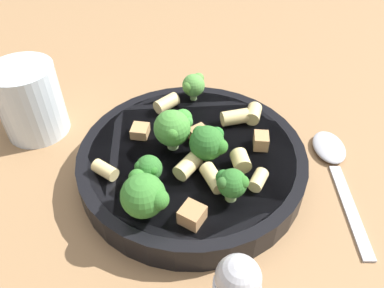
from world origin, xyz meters
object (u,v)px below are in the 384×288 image
(broccoli_floret_0, at_px, (208,142))
(chicken_chunk_0, at_px, (140,131))
(chicken_chunk_1, at_px, (192,215))
(chicken_chunk_3, at_px, (199,133))
(chicken_chunk_2, at_px, (261,141))
(drinking_glass, at_px, (31,105))
(broccoli_floret_5, at_px, (148,169))
(spoon, at_px, (334,161))
(rigatoni_4, at_px, (213,178))
(broccoli_floret_1, at_px, (174,127))
(broccoli_floret_3, at_px, (144,195))
(rigatoni_2, at_px, (105,170))
(pasta_bowl, at_px, (192,160))
(rigatoni_0, at_px, (188,166))
(rigatoni_5, at_px, (258,180))
(rigatoni_6, at_px, (253,114))
(broccoli_floret_2, at_px, (193,85))
(broccoli_floret_4, at_px, (232,183))
(rigatoni_1, at_px, (167,103))
(rigatoni_7, at_px, (241,161))
(rigatoni_3, at_px, (235,117))

(broccoli_floret_0, relative_size, chicken_chunk_0, 2.07)
(chicken_chunk_1, distance_m, chicken_chunk_3, 0.11)
(chicken_chunk_2, relative_size, drinking_glass, 0.21)
(broccoli_floret_5, bearing_deg, chicken_chunk_3, 72.90)
(broccoli_floret_5, xyz_separation_m, chicken_chunk_1, (0.05, -0.03, -0.01))
(broccoli_floret_0, height_order, spoon, broccoli_floret_0)
(chicken_chunk_1, bearing_deg, rigatoni_4, 83.53)
(broccoli_floret_1, bearing_deg, chicken_chunk_1, -61.00)
(spoon, bearing_deg, broccoli_floret_3, -137.39)
(broccoli_floret_3, xyz_separation_m, rigatoni_2, (-0.06, 0.03, -0.02))
(broccoli_floret_3, bearing_deg, chicken_chunk_1, 5.71)
(broccoli_floret_1, height_order, rigatoni_2, broccoli_floret_1)
(broccoli_floret_1, bearing_deg, pasta_bowl, -6.65)
(rigatoni_0, bearing_deg, rigatoni_5, 4.34)
(rigatoni_6, height_order, chicken_chunk_0, rigatoni_6)
(broccoli_floret_2, relative_size, broccoli_floret_4, 0.98)
(broccoli_floret_0, relative_size, rigatoni_1, 1.38)
(chicken_chunk_3, bearing_deg, rigatoni_0, -85.09)
(broccoli_floret_1, distance_m, broccoli_floret_3, 0.09)
(broccoli_floret_0, distance_m, chicken_chunk_0, 0.08)
(rigatoni_6, bearing_deg, broccoli_floret_5, -119.55)
(rigatoni_0, bearing_deg, spoon, 32.61)
(broccoli_floret_3, bearing_deg, broccoli_floret_5, 107.07)
(rigatoni_0, xyz_separation_m, rigatoni_7, (0.05, 0.02, 0.00))
(broccoli_floret_5, bearing_deg, chicken_chunk_1, -27.35)
(broccoli_floret_5, distance_m, rigatoni_2, 0.05)
(chicken_chunk_2, bearing_deg, broccoli_floret_3, -124.48)
(rigatoni_1, xyz_separation_m, chicken_chunk_3, (0.05, -0.04, -0.00))
(chicken_chunk_3, height_order, drinking_glass, drinking_glass)
(broccoli_floret_2, height_order, chicken_chunk_0, broccoli_floret_2)
(rigatoni_1, xyz_separation_m, rigatoni_7, (0.10, -0.07, 0.00))
(broccoli_floret_3, bearing_deg, chicken_chunk_0, 116.84)
(broccoli_floret_1, bearing_deg, rigatoni_5, -15.89)
(rigatoni_1, relative_size, rigatoni_2, 1.14)
(broccoli_floret_0, distance_m, chicken_chunk_1, 0.08)
(broccoli_floret_5, bearing_deg, rigatoni_3, 64.75)
(broccoli_floret_0, relative_size, broccoli_floret_1, 0.88)
(broccoli_floret_5, bearing_deg, rigatoni_0, 43.38)
(pasta_bowl, height_order, rigatoni_0, rigatoni_0)
(broccoli_floret_0, height_order, broccoli_floret_3, broccoli_floret_3)
(drinking_glass, bearing_deg, broccoli_floret_2, 24.33)
(rigatoni_5, bearing_deg, broccoli_floret_1, 164.11)
(broccoli_floret_3, bearing_deg, spoon, 42.61)
(rigatoni_3, height_order, rigatoni_5, rigatoni_3)
(rigatoni_1, bearing_deg, rigatoni_5, -34.05)
(drinking_glass, bearing_deg, broccoli_floret_5, -20.37)
(broccoli_floret_4, distance_m, chicken_chunk_2, 0.08)
(broccoli_floret_3, relative_size, chicken_chunk_0, 2.39)
(rigatoni_5, bearing_deg, pasta_bowl, 161.75)
(rigatoni_7, distance_m, chicken_chunk_0, 0.11)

